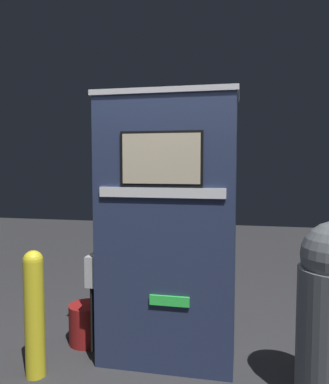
% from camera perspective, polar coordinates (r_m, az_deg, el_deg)
% --- Properties ---
extents(ground_plane, '(14.00, 14.00, 0.00)m').
position_cam_1_polar(ground_plane, '(3.07, -0.49, -26.06)').
color(ground_plane, '#2D2D30').
extents(gas_pump, '(1.14, 0.51, 2.09)m').
position_cam_1_polar(gas_pump, '(2.92, 0.40, -5.66)').
color(gas_pump, '#232D4C').
rests_on(gas_pump, ground_plane).
extents(safety_bollard, '(0.14, 0.14, 0.93)m').
position_cam_1_polar(safety_bollard, '(3.00, -19.22, -16.67)').
color(safety_bollard, yellow).
rests_on(safety_bollard, ground_plane).
extents(squeegee_bucket, '(0.31, 0.31, 0.75)m').
position_cam_1_polar(squeegee_bucket, '(3.50, -11.72, -19.01)').
color(squeegee_bucket, maroon).
rests_on(squeegee_bucket, ground_plane).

